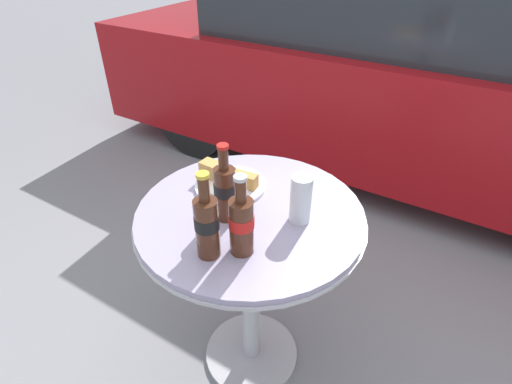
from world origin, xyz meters
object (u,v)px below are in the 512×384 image
object	(u,v)px
cola_bottle_right	(225,191)
parked_car	(405,69)
cola_bottle_left	(207,225)
drinking_glass	(301,201)
bistro_table	(250,250)
cola_bottle_center	(241,223)
lunch_plate_near	(229,181)

from	to	relation	value
cola_bottle_right	parked_car	distance (m)	2.17
cola_bottle_right	parked_car	size ratio (longest dim) A/B	0.06
cola_bottle_left	cola_bottle_right	xyz separation A→B (m)	(-0.05, 0.16, -0.00)
drinking_glass	bistro_table	bearing A→B (deg)	-165.10
cola_bottle_center	lunch_plate_near	bearing A→B (deg)	131.14
lunch_plate_near	cola_bottle_center	bearing A→B (deg)	-48.86
bistro_table	drinking_glass	size ratio (longest dim) A/B	4.94
drinking_glass	lunch_plate_near	size ratio (longest dim) A/B	0.63
parked_car	cola_bottle_right	bearing A→B (deg)	-90.35
bistro_table	lunch_plate_near	xyz separation A→B (m)	(-0.14, 0.08, 0.18)
bistro_table	drinking_glass	distance (m)	0.28
bistro_table	cola_bottle_left	distance (m)	0.34
cola_bottle_right	cola_bottle_center	bearing A→B (deg)	-39.09
cola_bottle_center	drinking_glass	xyz separation A→B (m)	(0.07, 0.20, -0.03)
cola_bottle_right	lunch_plate_near	xyz separation A→B (m)	(-0.09, 0.14, -0.08)
lunch_plate_near	cola_bottle_right	bearing A→B (deg)	-57.80
bistro_table	cola_bottle_left	world-z (taller)	cola_bottle_left
cola_bottle_right	lunch_plate_near	distance (m)	0.19
drinking_glass	cola_bottle_center	bearing A→B (deg)	-110.15
cola_bottle_center	drinking_glass	world-z (taller)	cola_bottle_center
cola_bottle_center	parked_car	bearing A→B (deg)	92.75
cola_bottle_left	drinking_glass	size ratio (longest dim) A/B	1.68
bistro_table	parked_car	bearing A→B (deg)	90.88
cola_bottle_left	cola_bottle_right	size ratio (longest dim) A/B	1.04
cola_bottle_right	parked_car	xyz separation A→B (m)	(0.01, 2.16, -0.22)
drinking_glass	lunch_plate_near	xyz separation A→B (m)	(-0.29, 0.04, -0.05)
cola_bottle_left	drinking_glass	distance (m)	0.30
parked_car	cola_bottle_left	bearing A→B (deg)	-89.03
lunch_plate_near	parked_car	distance (m)	2.02
cola_bottle_center	lunch_plate_near	world-z (taller)	cola_bottle_center
cola_bottle_center	parked_car	xyz separation A→B (m)	(-0.11, 2.25, -0.22)
bistro_table	lunch_plate_near	distance (m)	0.24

